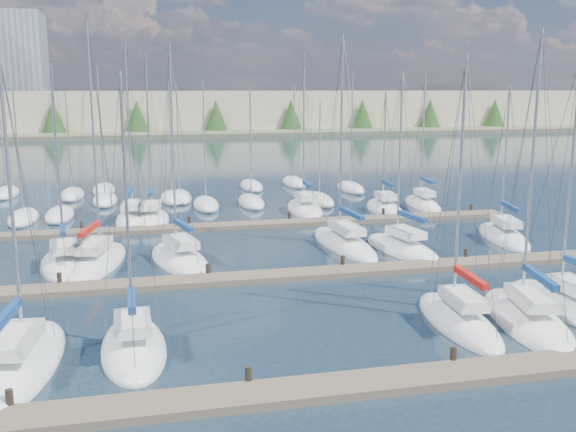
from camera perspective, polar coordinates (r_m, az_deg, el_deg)
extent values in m
plane|color=#203140|center=(79.31, -7.46, 3.50)|extent=(400.00, 400.00, 0.00)
cube|color=#6B5E4C|center=(23.95, 6.64, -14.66)|extent=(44.00, 1.80, 0.35)
cylinder|color=#2D261C|center=(23.97, -23.48, -15.16)|extent=(0.26, 0.26, 1.10)
cylinder|color=#2D261C|center=(23.77, -3.54, -14.42)|extent=(0.26, 0.26, 1.10)
cylinder|color=#2D261C|center=(26.14, 14.46, -12.30)|extent=(0.26, 0.26, 1.10)
cube|color=#6B5E4C|center=(36.56, -0.70, -5.33)|extent=(44.00, 1.80, 0.35)
cylinder|color=#2D261C|center=(36.92, -19.63, -5.60)|extent=(0.26, 0.26, 1.10)
cylinder|color=#2D261C|center=(36.78, -7.13, -5.07)|extent=(0.26, 0.26, 1.10)
cylinder|color=#2D261C|center=(38.36, 4.88, -4.34)|extent=(0.26, 0.26, 1.10)
cylinder|color=#2D261C|center=(41.44, 15.49, -3.53)|extent=(0.26, 0.26, 1.10)
cube|color=#6B5E4C|center=(49.92, -4.11, -0.83)|extent=(44.00, 1.80, 0.35)
cylinder|color=#2D261C|center=(50.43, -17.87, -1.06)|extent=(0.26, 0.26, 1.10)
cylinder|color=#2D261C|center=(50.33, -8.77, -0.66)|extent=(0.26, 0.26, 1.10)
cylinder|color=#2D261C|center=(51.49, 0.14, -0.26)|extent=(0.26, 0.26, 1.10)
cylinder|color=#2D261C|center=(53.83, 8.46, 0.12)|extent=(0.26, 0.26, 1.10)
cylinder|color=#2D261C|center=(57.20, 15.95, 0.47)|extent=(0.26, 0.26, 1.10)
ellipsoid|color=white|center=(40.59, -9.62, -3.95)|extent=(4.58, 8.72, 1.60)
cube|color=maroon|center=(40.59, -9.62, -3.95)|extent=(2.31, 4.21, 0.12)
cube|color=silver|center=(39.88, -9.52, -2.29)|extent=(2.17, 3.17, 0.50)
cylinder|color=#9EA0A5|center=(39.99, -10.21, 6.12)|extent=(0.14, 0.14, 12.06)
cylinder|color=#9EA0A5|center=(39.02, -9.30, -1.00)|extent=(0.83, 3.43, 0.10)
cube|color=navy|center=(39.00, -9.31, -0.83)|extent=(0.97, 3.20, 0.30)
ellipsoid|color=white|center=(57.48, 8.55, 0.57)|extent=(3.46, 7.74, 1.60)
cube|color=silver|center=(56.90, 8.69, 1.79)|extent=(1.74, 2.77, 0.50)
cylinder|color=#9EA0A5|center=(57.29, 8.56, 6.25)|extent=(0.14, 0.14, 9.22)
cylinder|color=#9EA0A5|center=(56.16, 8.88, 2.75)|extent=(0.45, 3.14, 0.10)
cube|color=navy|center=(56.15, 8.88, 2.87)|extent=(0.62, 2.91, 0.30)
ellipsoid|color=white|center=(48.57, 18.59, -1.87)|extent=(4.26, 8.60, 1.60)
cube|color=maroon|center=(48.57, 18.59, -1.87)|extent=(2.15, 4.15, 0.12)
cube|color=silver|center=(47.92, 18.84, -0.46)|extent=(1.99, 3.12, 0.50)
cylinder|color=#9EA0A5|center=(48.25, 18.77, 5.18)|extent=(0.14, 0.14, 9.75)
cylinder|color=#9EA0A5|center=(47.12, 19.18, 0.62)|extent=(0.84, 3.40, 0.10)
cube|color=navy|center=(47.10, 19.19, 0.77)|extent=(0.98, 3.18, 0.30)
ellipsoid|color=white|center=(44.13, 4.97, -2.60)|extent=(3.25, 10.04, 1.60)
cube|color=silver|center=(43.39, 5.23, -1.08)|extent=(1.68, 3.55, 0.50)
cylinder|color=#9EA0A5|center=(43.69, 4.76, 7.28)|extent=(0.14, 0.14, 12.97)
cylinder|color=#9EA0A5|center=(42.45, 5.65, 0.09)|extent=(0.34, 4.16, 0.10)
cube|color=navy|center=(42.43, 5.65, 0.25)|extent=(0.52, 3.84, 0.30)
ellipsoid|color=white|center=(43.26, 10.08, -3.02)|extent=(3.87, 8.46, 1.60)
cube|color=maroon|center=(43.26, 10.08, -3.02)|extent=(1.96, 4.07, 0.12)
cube|color=silver|center=(42.62, 10.43, -1.44)|extent=(1.88, 3.04, 0.50)
cylinder|color=#9EA0A5|center=(42.71, 9.92, 5.44)|extent=(0.14, 0.14, 10.56)
cylinder|color=#9EA0A5|center=(41.87, 10.95, -0.22)|extent=(0.62, 3.40, 0.10)
cube|color=navy|center=(41.84, 10.96, -0.06)|extent=(0.77, 3.16, 0.30)
ellipsoid|color=white|center=(53.37, -11.99, -0.37)|extent=(3.13, 7.65, 1.60)
cube|color=silver|center=(52.75, -12.06, 0.93)|extent=(1.64, 2.71, 0.50)
cylinder|color=#9EA0A5|center=(53.02, -12.28, 7.39)|extent=(0.14, 0.14, 12.27)
cylinder|color=#9EA0A5|center=(51.99, -12.13, 1.95)|extent=(0.27, 3.16, 0.10)
cube|color=navy|center=(51.97, -12.13, 2.08)|extent=(0.46, 2.91, 0.30)
ellipsoid|color=white|center=(59.93, 11.87, 0.89)|extent=(2.86, 7.78, 1.60)
cube|color=black|center=(59.93, 11.87, 0.89)|extent=(1.46, 3.74, 0.12)
cube|color=silver|center=(59.36, 12.05, 2.06)|extent=(1.44, 2.76, 0.50)
cylinder|color=#9EA0A5|center=(59.71, 11.92, 7.10)|extent=(0.14, 0.14, 10.79)
cylinder|color=#9EA0A5|center=(58.64, 12.29, 2.98)|extent=(0.37, 3.20, 0.10)
cube|color=navy|center=(58.63, 12.30, 3.10)|extent=(0.55, 2.96, 0.30)
ellipsoid|color=white|center=(40.95, -16.57, -4.13)|extent=(4.55, 9.70, 1.60)
cube|color=silver|center=(40.20, -16.85, -2.52)|extent=(2.11, 3.51, 0.50)
cylinder|color=#9EA0A5|center=(40.39, -16.90, 6.72)|extent=(0.14, 0.14, 13.25)
cylinder|color=#9EA0A5|center=(39.27, -17.23, -1.29)|extent=(0.92, 3.86, 0.10)
cube|color=#9F1611|center=(39.24, -17.24, -1.12)|extent=(1.05, 3.60, 0.30)
ellipsoid|color=white|center=(27.42, -22.76, -12.27)|extent=(3.73, 9.50, 1.60)
cube|color=black|center=(27.42, -22.76, -12.27)|extent=(1.91, 4.57, 0.12)
cube|color=silver|center=(26.53, -23.24, -10.08)|extent=(1.88, 3.38, 0.50)
cylinder|color=#9EA0A5|center=(26.34, -23.41, 1.44)|extent=(0.14, 0.14, 10.84)
cylinder|color=#9EA0A5|center=(25.51, -23.87, -8.47)|extent=(0.47, 3.89, 0.10)
cube|color=navy|center=(25.47, -23.89, -8.21)|extent=(0.64, 3.59, 0.30)
ellipsoid|color=white|center=(27.59, -13.54, -11.53)|extent=(2.84, 7.12, 1.60)
cube|color=silver|center=(26.79, -13.65, -9.25)|extent=(1.52, 2.51, 0.50)
cylinder|color=#9EA0A5|center=(26.43, -14.17, 1.30)|extent=(0.14, 0.14, 10.15)
cylinder|color=#9EA0A5|center=(25.91, -13.74, -7.50)|extent=(0.18, 2.96, 0.10)
cube|color=navy|center=(25.87, -13.75, -7.25)|extent=(0.38, 2.73, 0.30)
ellipsoid|color=white|center=(54.01, -13.67, -0.31)|extent=(3.27, 8.49, 1.60)
cube|color=black|center=(54.01, -13.67, -0.31)|extent=(1.67, 4.08, 0.12)
cube|color=silver|center=(53.36, -13.78, 0.97)|extent=(1.64, 3.02, 0.50)
cylinder|color=#9EA0A5|center=(53.71, -13.97, 7.77)|extent=(0.14, 0.14, 13.05)
cylinder|color=#9EA0A5|center=(52.54, -13.91, 1.97)|extent=(0.42, 3.48, 0.10)
cube|color=navy|center=(52.52, -13.91, 2.10)|extent=(0.60, 3.22, 0.30)
ellipsoid|color=white|center=(56.58, 1.50, 0.53)|extent=(3.43, 8.63, 1.60)
cube|color=maroon|center=(56.58, 1.50, 0.53)|extent=(1.76, 4.15, 0.12)
cube|color=silver|center=(55.94, 1.59, 1.76)|extent=(1.76, 3.06, 0.50)
cylinder|color=#9EA0A5|center=(56.35, 1.42, 7.92)|extent=(0.14, 0.14, 12.40)
cylinder|color=#9EA0A5|center=(55.12, 1.72, 2.72)|extent=(0.36, 3.55, 0.10)
cube|color=navy|center=(55.10, 1.72, 2.84)|extent=(0.54, 3.28, 0.30)
ellipsoid|color=white|center=(41.15, -19.20, -4.22)|extent=(3.81, 7.85, 1.60)
cube|color=silver|center=(40.47, -19.31, -2.58)|extent=(1.90, 2.82, 0.50)
cylinder|color=#9EA0A5|center=(40.58, -19.81, 4.91)|extent=(0.14, 0.14, 10.94)
cylinder|color=#9EA0A5|center=(39.65, -19.39, -1.31)|extent=(0.50, 3.16, 0.10)
cube|color=navy|center=(39.62, -19.40, -1.14)|extent=(0.66, 2.93, 0.30)
ellipsoid|color=white|center=(34.25, 23.70, -7.65)|extent=(2.57, 9.05, 1.60)
cube|color=black|center=(34.25, 23.70, -7.65)|extent=(1.34, 4.34, 0.12)
cylinder|color=#9EA0A5|center=(33.40, 23.86, 3.48)|extent=(0.14, 0.14, 11.04)
ellipsoid|color=white|center=(31.86, 20.44, -8.79)|extent=(4.66, 9.21, 1.60)
cube|color=silver|center=(31.07, 20.89, -6.81)|extent=(2.18, 3.35, 0.50)
cylinder|color=#9EA0A5|center=(30.92, 20.88, 4.11)|extent=(0.14, 0.14, 12.07)
cylinder|color=#9EA0A5|center=(30.14, 21.51, -5.31)|extent=(0.89, 3.64, 0.10)
cube|color=navy|center=(30.11, 21.53, -5.09)|extent=(1.02, 3.39, 0.30)
ellipsoid|color=white|center=(30.73, 14.89, -9.19)|extent=(2.94, 7.88, 1.60)
cube|color=maroon|center=(30.73, 14.89, -9.19)|extent=(1.51, 3.79, 0.12)
cube|color=silver|center=(29.97, 15.31, -7.11)|extent=(1.51, 2.79, 0.50)
cylinder|color=#9EA0A5|center=(29.70, 15.05, 3.08)|extent=(0.14, 0.14, 10.92)
cylinder|color=#9EA0A5|center=(29.13, 15.91, -5.51)|extent=(0.33, 3.24, 0.10)
cube|color=#9F1611|center=(29.10, 15.93, -5.29)|extent=(0.51, 3.00, 0.30)
cylinder|color=#9EA0A5|center=(69.56, -24.14, 6.92)|extent=(0.12, 0.12, 11.20)
ellipsoid|color=white|center=(70.21, -23.73, 1.84)|extent=(2.20, 6.40, 1.40)
cylinder|color=#9EA0A5|center=(61.97, -9.75, 6.83)|extent=(0.12, 0.12, 10.14)
ellipsoid|color=white|center=(62.66, -9.58, 1.61)|extent=(2.20, 6.40, 1.40)
cylinder|color=#9EA0A5|center=(61.72, -10.43, 6.95)|extent=(0.12, 0.12, 10.49)
ellipsoid|color=white|center=(62.42, -10.24, 1.55)|extent=(2.20, 6.40, 1.40)
cylinder|color=#9EA0A5|center=(70.88, 0.56, 7.50)|extent=(0.12, 0.12, 10.06)
ellipsoid|color=white|center=(71.48, 0.55, 2.95)|extent=(2.20, 6.40, 1.40)
cylinder|color=#9EA0A5|center=(66.13, -18.92, 6.33)|extent=(0.12, 0.12, 9.39)
ellipsoid|color=white|center=(66.75, -18.63, 1.76)|extent=(2.20, 6.40, 1.40)
cylinder|color=#9EA0A5|center=(55.48, -22.90, 5.46)|extent=(0.12, 0.12, 9.85)
ellipsoid|color=white|center=(56.23, -22.47, -0.20)|extent=(2.20, 6.40, 1.40)
cylinder|color=#9EA0A5|center=(55.73, -19.99, 5.40)|extent=(0.12, 0.12, 9.30)
ellipsoid|color=white|center=(56.46, -19.63, 0.05)|extent=(2.20, 6.40, 1.40)
cylinder|color=#9EA0A5|center=(67.26, 5.69, 7.93)|extent=(0.12, 0.12, 11.68)
ellipsoid|color=white|center=(67.94, 5.59, 2.46)|extent=(2.20, 6.40, 1.40)
cylinder|color=#9EA0A5|center=(58.58, -3.35, 6.54)|extent=(0.12, 0.12, 9.76)
ellipsoid|color=white|center=(59.29, -3.29, 1.20)|extent=(2.20, 6.40, 1.40)
cylinder|color=#9EA0A5|center=(68.38, -16.35, 7.70)|extent=(0.12, 0.12, 11.95)
ellipsoid|color=white|center=(69.05, -16.04, 2.22)|extent=(2.20, 6.40, 1.40)
cylinder|color=#9EA0A5|center=(59.80, 2.84, 6.02)|extent=(0.12, 0.12, 8.46)
ellipsoid|color=white|center=(60.44, 2.79, 1.40)|extent=(2.20, 6.40, 1.40)
cylinder|color=#9EA0A5|center=(62.08, -16.18, 5.62)|extent=(0.12, 0.12, 8.12)
ellipsoid|color=white|center=(62.68, -15.95, 1.34)|extent=(2.20, 6.40, 1.40)
cylinder|color=#9EA0A5|center=(68.46, -3.32, 7.32)|extent=(0.12, 0.12, 10.00)
ellipsoid|color=white|center=(69.07, -3.27, 2.64)|extent=(2.20, 6.40, 1.40)
cylinder|color=#9EA0A5|center=(57.65, -7.44, 6.78)|extent=(0.12, 0.12, 10.54)
ellipsoid|color=white|center=(58.41, -7.30, 0.98)|extent=(2.20, 6.40, 1.40)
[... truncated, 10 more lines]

